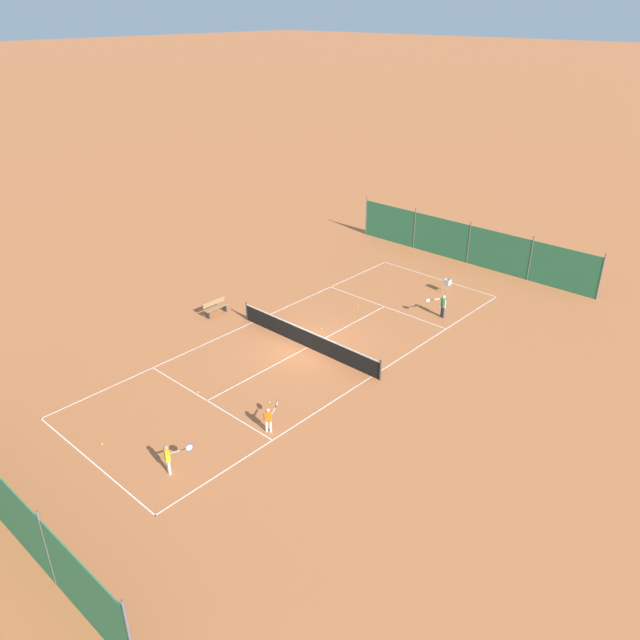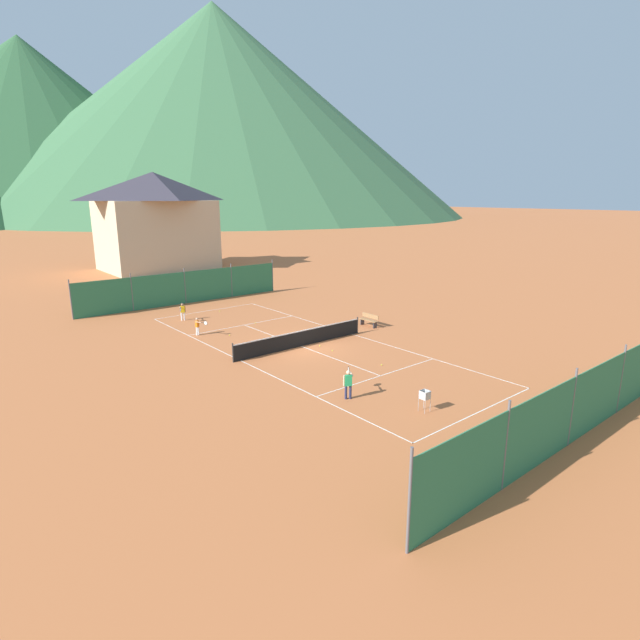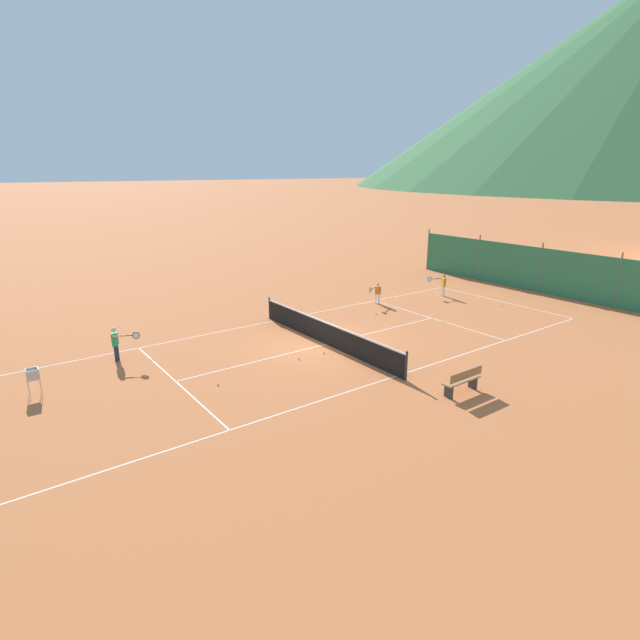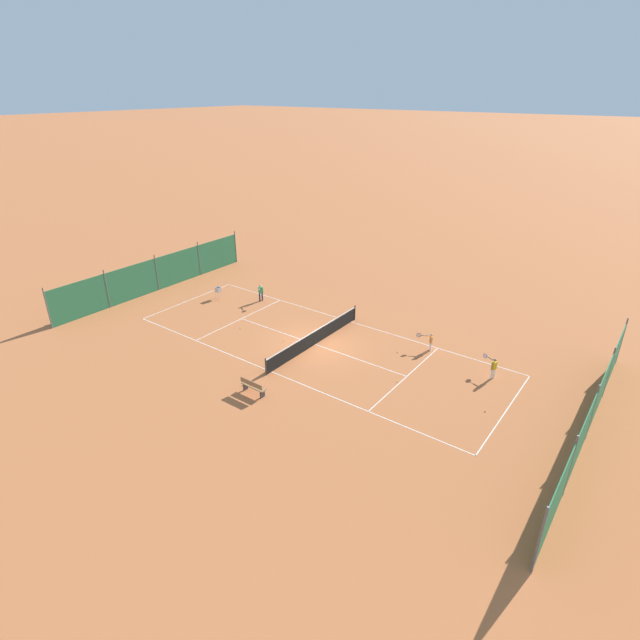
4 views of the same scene
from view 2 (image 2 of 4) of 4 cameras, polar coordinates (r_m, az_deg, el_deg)
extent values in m
plane|color=#BC6638|center=(29.35, -2.16, -3.02)|extent=(600.00, 600.00, 0.00)
cube|color=white|center=(39.16, -12.83, 1.02)|extent=(8.25, 0.05, 0.01)
cube|color=white|center=(21.74, 17.64, -10.01)|extent=(8.25, 0.05, 0.01)
cube|color=white|center=(27.17, -9.05, -4.60)|extent=(0.05, 23.85, 0.01)
cube|color=white|center=(31.90, 3.69, -1.62)|extent=(0.05, 23.85, 0.01)
cube|color=white|center=(34.46, -8.66, -0.56)|extent=(8.20, 0.05, 0.01)
cube|color=white|center=(24.84, 6.93, -6.34)|extent=(8.20, 0.05, 0.01)
cube|color=white|center=(29.35, -2.16, -3.01)|extent=(0.05, 12.80, 0.01)
cylinder|color=#2D2D2D|center=(26.80, -9.92, -3.72)|extent=(0.08, 0.08, 1.06)
cylinder|color=#2D2D2D|center=(32.06, 4.29, -0.57)|extent=(0.08, 0.08, 1.06)
cube|color=black|center=(29.22, -2.17, -2.16)|extent=(9.10, 0.02, 0.91)
cube|color=white|center=(29.09, -2.17, -1.27)|extent=(9.10, 0.04, 0.06)
cube|color=#2D754C|center=(42.09, -15.17, 3.58)|extent=(17.20, 0.04, 2.60)
cylinder|color=#59595E|center=(39.38, -26.59, 2.09)|extent=(0.08, 0.08, 2.90)
cylinder|color=#59595E|center=(40.51, -20.70, 2.98)|extent=(0.08, 0.08, 2.90)
cylinder|color=#59595E|center=(42.06, -15.18, 3.78)|extent=(0.08, 0.08, 2.90)
cylinder|color=#59595E|center=(43.98, -10.09, 4.49)|extent=(0.08, 0.08, 2.90)
cylinder|color=#59595E|center=(46.22, -5.45, 5.11)|extent=(0.08, 0.08, 2.90)
cube|color=#2D754C|center=(19.75, 26.80, -9.32)|extent=(17.20, 0.04, 2.60)
cylinder|color=#59595E|center=(12.99, 10.18, -19.75)|extent=(0.08, 0.08, 2.90)
cylinder|color=#59595E|center=(16.12, 20.43, -13.35)|extent=(0.08, 0.08, 2.90)
cylinder|color=#59595E|center=(19.69, 26.85, -8.91)|extent=(0.08, 0.08, 2.90)
cylinder|color=#59595E|center=(23.51, 31.14, -5.82)|extent=(0.08, 0.08, 2.90)
cylinder|color=white|center=(36.57, -15.24, 0.41)|extent=(0.10, 0.10, 0.58)
cylinder|color=white|center=(36.56, -15.54, 0.39)|extent=(0.10, 0.10, 0.58)
cube|color=yellow|center=(36.45, -15.44, 1.19)|extent=(0.32, 0.25, 0.45)
sphere|color=#A37556|center=(36.38, -15.48, 1.71)|extent=(0.18, 0.18, 0.18)
cylinder|color=#A37556|center=(36.46, -15.16, 1.21)|extent=(0.07, 0.07, 0.45)
cylinder|color=#A37556|center=(36.18, -15.71, 1.37)|extent=(0.22, 0.44, 0.07)
cylinder|color=black|center=(35.86, -15.68, 1.26)|extent=(0.10, 0.20, 0.03)
torus|color=#1E4CB2|center=(35.63, -15.65, 1.18)|extent=(0.12, 0.27, 0.28)
cylinder|color=silver|center=(35.63, -15.65, 1.18)|extent=(0.09, 0.24, 0.25)
cylinder|color=white|center=(32.58, -13.72, -1.19)|extent=(0.09, 0.09, 0.53)
cylinder|color=white|center=(32.45, -13.90, -1.26)|extent=(0.09, 0.09, 0.53)
cube|color=orange|center=(32.40, -13.86, -0.43)|extent=(0.29, 0.25, 0.41)
sphere|color=tan|center=(32.32, -13.89, 0.11)|extent=(0.16, 0.16, 0.16)
cylinder|color=tan|center=(32.53, -13.70, -0.36)|extent=(0.06, 0.06, 0.41)
cylinder|color=tan|center=(32.12, -13.74, -0.25)|extent=(0.25, 0.39, 0.06)
cylinder|color=black|center=(31.95, -13.30, -0.30)|extent=(0.12, 0.18, 0.03)
torus|color=black|center=(31.82, -12.95, -0.33)|extent=(0.16, 0.26, 0.28)
cylinder|color=silver|center=(31.82, -12.95, -0.33)|extent=(0.13, 0.22, 0.25)
cylinder|color=#23284C|center=(21.91, 2.98, -8.26)|extent=(0.11, 0.11, 0.62)
cylinder|color=#23284C|center=(21.95, 3.49, -8.22)|extent=(0.11, 0.11, 0.62)
cube|color=#239E5B|center=(21.73, 3.25, -6.90)|extent=(0.34, 0.30, 0.48)
sphere|color=beige|center=(21.60, 3.27, -6.01)|extent=(0.19, 0.19, 0.19)
cylinder|color=beige|center=(21.69, 2.76, -6.93)|extent=(0.07, 0.07, 0.48)
cylinder|color=beige|center=(21.92, 3.62, -6.19)|extent=(0.30, 0.45, 0.07)
cylinder|color=black|center=(22.24, 3.42, -5.88)|extent=(0.14, 0.20, 0.03)
torus|color=black|center=(22.47, 3.29, -5.67)|extent=(0.16, 0.25, 0.28)
cylinder|color=silver|center=(22.47, 3.29, -5.67)|extent=(0.13, 0.22, 0.25)
sphere|color=#CCE033|center=(26.27, 7.04, -5.12)|extent=(0.07, 0.07, 0.07)
sphere|color=#CCE033|center=(38.74, -11.40, 1.00)|extent=(0.07, 0.07, 0.07)
sphere|color=#CCE033|center=(32.00, -10.30, -1.72)|extent=(0.07, 0.07, 0.07)
sphere|color=#CCE033|center=(28.42, 1.42, -3.51)|extent=(0.07, 0.07, 0.07)
sphere|color=#CCE033|center=(34.75, -7.41, -0.34)|extent=(0.07, 0.07, 0.07)
sphere|color=#CCE033|center=(29.28, -0.02, -2.98)|extent=(0.07, 0.07, 0.07)
cylinder|color=#B7B7BC|center=(20.97, 11.91, -9.73)|extent=(0.02, 0.02, 0.55)
cylinder|color=#B7B7BC|center=(21.21, 12.49, -9.47)|extent=(0.02, 0.02, 0.55)
cylinder|color=#B7B7BC|center=(21.16, 11.18, -9.46)|extent=(0.02, 0.02, 0.55)
cylinder|color=#B7B7BC|center=(21.40, 11.77, -9.21)|extent=(0.02, 0.02, 0.55)
cube|color=#B7B7BC|center=(21.08, 11.88, -8.76)|extent=(0.34, 0.34, 0.02)
cube|color=#B7B7BC|center=(20.92, 12.27, -8.48)|extent=(0.34, 0.02, 0.34)
cube|color=#B7B7BC|center=(21.11, 11.54, -8.23)|extent=(0.34, 0.02, 0.34)
cube|color=#B7B7BC|center=(20.89, 11.61, -8.48)|extent=(0.02, 0.34, 0.34)
cube|color=#B7B7BC|center=(21.14, 12.19, -8.23)|extent=(0.02, 0.34, 0.34)
sphere|color=#CCE033|center=(21.07, 12.26, -8.66)|extent=(0.07, 0.07, 0.07)
sphere|color=#CCE033|center=(21.01, 11.78, -8.71)|extent=(0.07, 0.07, 0.07)
sphere|color=#CCE033|center=(20.97, 11.73, -8.74)|extent=(0.07, 0.07, 0.07)
sphere|color=#CCE033|center=(21.18, 11.91, -8.52)|extent=(0.07, 0.07, 0.07)
sphere|color=#CCE033|center=(21.11, 12.13, -8.62)|extent=(0.07, 0.07, 0.07)
sphere|color=#CCE033|center=(20.95, 11.90, -8.78)|extent=(0.07, 0.07, 0.07)
sphere|color=#CCE033|center=(21.12, 11.76, -8.41)|extent=(0.07, 0.07, 0.07)
sphere|color=#CCE033|center=(21.04, 11.57, -8.50)|extent=(0.07, 0.07, 0.07)
sphere|color=#CCE033|center=(21.20, 11.89, -8.34)|extent=(0.07, 0.07, 0.07)
sphere|color=#CCE033|center=(21.02, 12.14, -8.55)|extent=(0.07, 0.07, 0.07)
sphere|color=#CCE033|center=(21.14, 12.11, -8.42)|extent=(0.07, 0.07, 0.07)
cube|color=olive|center=(33.78, 5.58, 0.00)|extent=(0.36, 1.50, 0.05)
cube|color=olive|center=(33.83, 5.79, 0.47)|extent=(0.04, 1.50, 0.28)
cube|color=#333338|center=(33.43, 6.30, -0.56)|extent=(0.32, 0.06, 0.44)
cube|color=#333338|center=(34.24, 4.86, -0.17)|extent=(0.32, 0.06, 0.44)
cube|color=#C6B28E|center=(62.97, -18.12, 9.21)|extent=(12.00, 9.00, 8.00)
pyramid|color=#38333D|center=(62.80, -18.52, 14.30)|extent=(13.00, 10.00, 3.20)
cone|color=#336038|center=(243.33, -30.33, 18.33)|extent=(171.95, 171.95, 68.35)
cone|color=#3D6B42|center=(227.57, -11.72, 22.14)|extent=(202.23, 202.23, 82.86)
camera|label=1|loc=(42.70, -44.59, 19.48)|focal=35.00mm
camera|label=3|loc=(34.30, 32.66, 9.08)|focal=28.00mm
camera|label=4|loc=(55.44, 5.76, 20.30)|focal=28.00mm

